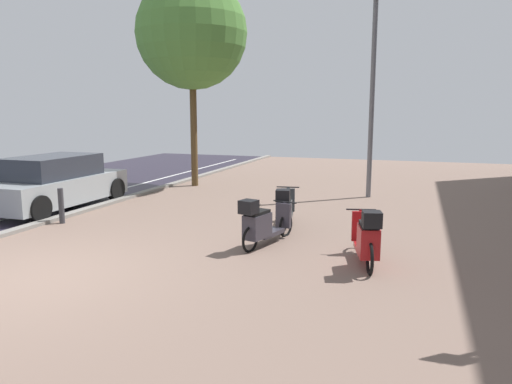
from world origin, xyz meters
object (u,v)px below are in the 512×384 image
(parked_car_near, at_px, (55,183))
(street_tree, at_px, (192,34))
(scooter_near, at_px, (367,238))
(lamp_post, at_px, (373,86))
(scooter_mid, at_px, (262,224))
(bollard_far, at_px, (61,206))
(scooter_far, at_px, (285,209))

(parked_car_near, distance_m, street_tree, 6.55)
(scooter_near, xyz_separation_m, parked_car_near, (-8.14, 2.22, 0.19))
(scooter_near, height_order, lamp_post, lamp_post)
(scooter_mid, distance_m, bollard_far, 4.85)
(bollard_far, bearing_deg, scooter_far, 13.24)
(street_tree, xyz_separation_m, bollard_far, (-0.40, -5.98, -4.56))
(scooter_far, height_order, bollard_far, scooter_far)
(street_tree, bearing_deg, scooter_far, -47.15)
(parked_car_near, xyz_separation_m, lamp_post, (7.54, 4.27, 2.54))
(scooter_near, height_order, scooter_mid, scooter_near)
(scooter_near, xyz_separation_m, lamp_post, (-0.61, 6.49, 2.74))
(lamp_post, relative_size, street_tree, 0.85)
(scooter_far, xyz_separation_m, parked_car_near, (-6.22, 0.21, 0.22))
(parked_car_near, xyz_separation_m, bollard_far, (1.34, -1.35, -0.25))
(scooter_mid, xyz_separation_m, parked_car_near, (-6.19, 1.68, 0.22))
(scooter_far, height_order, street_tree, street_tree)
(street_tree, bearing_deg, scooter_mid, -54.78)
(parked_car_near, bearing_deg, scooter_near, -15.24)
(parked_car_near, height_order, lamp_post, lamp_post)
(lamp_post, bearing_deg, street_tree, 176.55)
(scooter_mid, distance_m, scooter_far, 1.47)
(parked_car_near, bearing_deg, scooter_far, -1.91)
(parked_car_near, bearing_deg, bollard_far, -45.23)
(scooter_far, xyz_separation_m, street_tree, (-4.48, 4.83, 4.53))
(scooter_near, relative_size, scooter_far, 0.97)
(lamp_post, height_order, bollard_far, lamp_post)
(parked_car_near, distance_m, bollard_far, 1.92)
(lamp_post, bearing_deg, scooter_mid, -102.78)
(bollard_far, bearing_deg, parked_car_near, 134.77)
(scooter_mid, xyz_separation_m, street_tree, (-4.45, 6.30, 4.53))
(scooter_far, relative_size, parked_car_near, 0.45)
(lamp_post, height_order, street_tree, street_tree)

